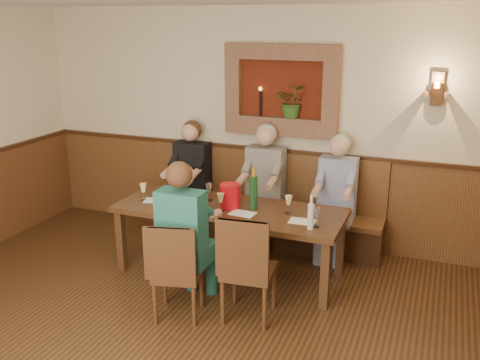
# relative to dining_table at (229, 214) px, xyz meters

# --- Properties ---
(room_shell) EXTENTS (6.04, 6.04, 2.82)m
(room_shell) POSITION_rel_dining_table_xyz_m (0.00, -1.85, 1.21)
(room_shell) COLOR beige
(room_shell) RESTS_ON ground
(wainscoting) EXTENTS (6.02, 6.02, 1.15)m
(wainscoting) POSITION_rel_dining_table_xyz_m (0.00, -1.85, -0.09)
(wainscoting) COLOR #572F18
(wainscoting) RESTS_ON ground
(wall_niche) EXTENTS (1.36, 0.30, 1.06)m
(wall_niche) POSITION_rel_dining_table_xyz_m (0.24, 1.09, 1.13)
(wall_niche) COLOR #531A0B
(wall_niche) RESTS_ON ground
(wall_sconce) EXTENTS (0.25, 0.20, 0.35)m
(wall_sconce) POSITION_rel_dining_table_xyz_m (1.90, 1.08, 1.27)
(wall_sconce) COLOR #572F18
(wall_sconce) RESTS_ON ground
(dining_table) EXTENTS (2.40, 0.90, 0.75)m
(dining_table) POSITION_rel_dining_table_xyz_m (0.00, 0.00, 0.00)
(dining_table) COLOR #3B2511
(dining_table) RESTS_ON ground
(bench) EXTENTS (3.00, 0.45, 1.11)m
(bench) POSITION_rel_dining_table_xyz_m (0.00, 0.94, -0.35)
(bench) COLOR #381E0F
(bench) RESTS_ON ground
(chair_near_left) EXTENTS (0.51, 0.51, 0.94)m
(chair_near_left) POSITION_rel_dining_table_xyz_m (-0.10, -0.99, -0.40)
(chair_near_left) COLOR #3B2511
(chair_near_left) RESTS_ON ground
(chair_near_right) EXTENTS (0.49, 0.49, 1.02)m
(chair_near_right) POSITION_rel_dining_table_xyz_m (0.50, -0.77, -0.38)
(chair_near_right) COLOR #3B2511
(chair_near_right) RESTS_ON ground
(person_bench_left) EXTENTS (0.43, 0.53, 1.45)m
(person_bench_left) POSITION_rel_dining_table_xyz_m (-0.89, 0.84, -0.07)
(person_bench_left) COLOR black
(person_bench_left) RESTS_ON ground
(person_bench_mid) EXTENTS (0.45, 0.55, 1.48)m
(person_bench_mid) POSITION_rel_dining_table_xyz_m (0.08, 0.84, -0.06)
(person_bench_mid) COLOR #575450
(person_bench_mid) RESTS_ON ground
(person_bench_right) EXTENTS (0.42, 0.51, 1.42)m
(person_bench_right) POSITION_rel_dining_table_xyz_m (0.95, 0.84, -0.09)
(person_bench_right) COLOR navy
(person_bench_right) RESTS_ON ground
(person_chair_front) EXTENTS (0.43, 0.53, 1.46)m
(person_chair_front) POSITION_rel_dining_table_xyz_m (-0.11, -0.78, -0.07)
(person_chair_front) COLOR navy
(person_chair_front) RESTS_ON ground
(spittoon_bucket) EXTENTS (0.24, 0.24, 0.25)m
(spittoon_bucket) POSITION_rel_dining_table_xyz_m (-0.00, 0.02, 0.20)
(spittoon_bucket) COLOR red
(spittoon_bucket) RESTS_ON dining_table
(wine_bottle_green_a) EXTENTS (0.11, 0.11, 0.44)m
(wine_bottle_green_a) POSITION_rel_dining_table_xyz_m (0.25, 0.06, 0.26)
(wine_bottle_green_a) COLOR #19471E
(wine_bottle_green_a) RESTS_ON dining_table
(wine_bottle_green_b) EXTENTS (0.08, 0.08, 0.42)m
(wine_bottle_green_b) POSITION_rel_dining_table_xyz_m (-0.66, 0.07, 0.25)
(wine_bottle_green_b) COLOR #19471E
(wine_bottle_green_b) RESTS_ON dining_table
(water_bottle) EXTENTS (0.08, 0.08, 0.34)m
(water_bottle) POSITION_rel_dining_table_xyz_m (0.94, -0.27, 0.21)
(water_bottle) COLOR silver
(water_bottle) RESTS_ON dining_table
(tasting_sheet_a) EXTENTS (0.30, 0.25, 0.00)m
(tasting_sheet_a) POSITION_rel_dining_table_xyz_m (-0.84, -0.08, 0.08)
(tasting_sheet_a) COLOR white
(tasting_sheet_a) RESTS_ON dining_table
(tasting_sheet_b) EXTENTS (0.27, 0.20, 0.00)m
(tasting_sheet_b) POSITION_rel_dining_table_xyz_m (0.19, -0.12, 0.08)
(tasting_sheet_b) COLOR white
(tasting_sheet_b) RESTS_ON dining_table
(tasting_sheet_c) EXTENTS (0.26, 0.19, 0.00)m
(tasting_sheet_c) POSITION_rel_dining_table_xyz_m (0.82, -0.11, 0.08)
(tasting_sheet_c) COLOR white
(tasting_sheet_c) RESTS_ON dining_table
(tasting_sheet_d) EXTENTS (0.27, 0.22, 0.00)m
(tasting_sheet_d) POSITION_rel_dining_table_xyz_m (-0.25, -0.28, 0.08)
(tasting_sheet_d) COLOR white
(tasting_sheet_d) RESTS_ON dining_table
(wine_glass_0) EXTENTS (0.08, 0.08, 0.19)m
(wine_glass_0) POSITION_rel_dining_table_xyz_m (-0.25, -0.25, 0.17)
(wine_glass_0) COLOR #E9DF8B
(wine_glass_0) RESTS_ON dining_table
(wine_glass_1) EXTENTS (0.08, 0.08, 0.19)m
(wine_glass_1) POSITION_rel_dining_table_xyz_m (-0.52, -0.25, 0.17)
(wine_glass_1) COLOR #E9DF8B
(wine_glass_1) RESTS_ON dining_table
(wine_glass_2) EXTENTS (0.08, 0.08, 0.19)m
(wine_glass_2) POSITION_rel_dining_table_xyz_m (-0.96, -0.12, 0.17)
(wine_glass_2) COLOR #E9DF8B
(wine_glass_2) RESTS_ON dining_table
(wine_glass_3) EXTENTS (0.08, 0.08, 0.19)m
(wine_glass_3) POSITION_rel_dining_table_xyz_m (-0.76, 0.13, 0.17)
(wine_glass_3) COLOR white
(wine_glass_3) RESTS_ON dining_table
(wine_glass_4) EXTENTS (0.08, 0.08, 0.19)m
(wine_glass_4) POSITION_rel_dining_table_xyz_m (0.63, 0.06, 0.17)
(wine_glass_4) COLOR #E9DF8B
(wine_glass_4) RESTS_ON dining_table
(wine_glass_5) EXTENTS (0.08, 0.08, 0.19)m
(wine_glass_5) POSITION_rel_dining_table_xyz_m (-0.30, 0.13, 0.17)
(wine_glass_5) COLOR white
(wine_glass_5) RESTS_ON dining_table
(wine_glass_6) EXTENTS (0.08, 0.08, 0.19)m
(wine_glass_6) POSITION_rel_dining_table_xyz_m (-0.04, -0.13, 0.17)
(wine_glass_6) COLOR #E9DF8B
(wine_glass_6) RESTS_ON dining_table
(wine_glass_7) EXTENTS (0.08, 0.08, 0.19)m
(wine_glass_7) POSITION_rel_dining_table_xyz_m (0.98, -0.19, 0.17)
(wine_glass_7) COLOR white
(wine_glass_7) RESTS_ON dining_table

